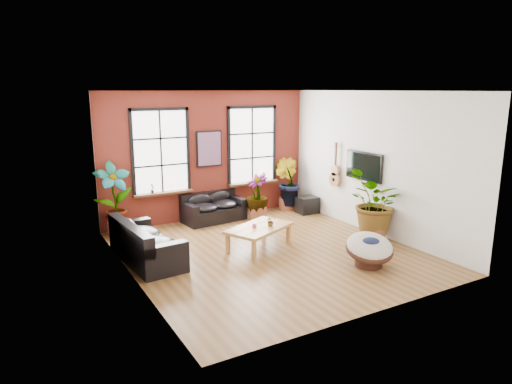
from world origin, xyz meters
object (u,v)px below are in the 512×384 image
(coffee_table, at_px, (259,229))
(sofa_back, at_px, (213,208))
(papasan_chair, at_px, (369,249))
(sofa_left, at_px, (144,244))

(coffee_table, bearing_deg, sofa_back, 65.64)
(sofa_back, distance_m, papasan_chair, 4.81)
(sofa_back, height_order, coffee_table, sofa_back)
(coffee_table, bearing_deg, sofa_left, 145.36)
(sofa_back, height_order, papasan_chair, sofa_back)
(coffee_table, bearing_deg, papasan_chair, -80.37)
(sofa_back, bearing_deg, coffee_table, -95.64)
(sofa_left, height_order, papasan_chair, sofa_left)
(sofa_back, distance_m, sofa_left, 3.26)
(coffee_table, distance_m, papasan_chair, 2.49)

